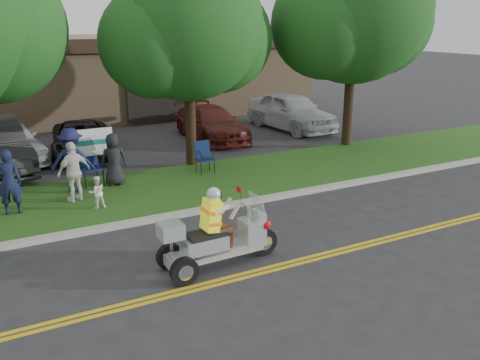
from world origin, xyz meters
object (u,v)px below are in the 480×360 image
spectator_adult_left (9,182)px  parked_car_far_left (6,141)px  parked_car_mid (81,139)px  spectator_adult_right (74,172)px  parked_car_far_right (291,111)px  lawn_chair_b (204,155)px  trike_scooter (216,240)px  parked_car_right (212,123)px  lawn_chair_a (89,162)px

spectator_adult_left → parked_car_far_left: 5.87m
parked_car_mid → spectator_adult_right: bearing=-93.3°
parked_car_mid → parked_car_far_right: parked_car_far_right is taller
spectator_adult_left → spectator_adult_right: size_ratio=1.03×
lawn_chair_b → parked_car_far_right: bearing=37.3°
lawn_chair_b → trike_scooter: bearing=-110.6°
spectator_adult_right → parked_car_mid: (1.20, 5.26, -0.31)m
spectator_adult_left → parked_car_right: bearing=-138.8°
parked_car_mid → lawn_chair_a: bearing=-88.4°
trike_scooter → spectator_adult_left: size_ratio=1.56×
parked_car_mid → parked_car_far_right: 9.41m
lawn_chair_b → spectator_adult_left: bearing=-167.7°
spectator_adult_right → parked_car_right: size_ratio=0.35×
spectator_adult_left → spectator_adult_right: (1.62, 0.25, -0.02)m
lawn_chair_b → parked_car_far_left: size_ratio=0.22×
trike_scooter → spectator_adult_left: bearing=123.3°
spectator_adult_left → parked_car_mid: bearing=-111.0°
trike_scooter → parked_car_far_right: 13.88m
spectator_adult_left → trike_scooter: bearing=131.1°
lawn_chair_a → parked_car_mid: bearing=73.9°
trike_scooter → parked_car_far_left: 11.16m
parked_car_right → lawn_chair_a: bearing=-143.8°
spectator_adult_right → parked_car_far_right: spectator_adult_right is taller
parked_car_far_left → lawn_chair_b: bearing=-52.8°
lawn_chair_b → parked_car_mid: (-2.98, 4.36, -0.06)m
trike_scooter → parked_car_right: bearing=64.0°
trike_scooter → lawn_chair_a: 6.50m
lawn_chair_a → parked_car_right: size_ratio=0.26×
trike_scooter → lawn_chair_a: (-1.14, 6.39, 0.18)m
trike_scooter → spectator_adult_left: 5.94m
spectator_adult_right → parked_car_right: (6.58, 5.51, -0.25)m
spectator_adult_left → parked_car_far_left: (0.32, 5.86, -0.18)m
parked_car_far_left → parked_car_far_right: (11.90, -0.01, 0.08)m
lawn_chair_b → parked_car_far_right: 7.96m
lawn_chair_a → spectator_adult_left: 2.73m
spectator_adult_left → parked_car_far_right: bearing=-148.3°
spectator_adult_left → parked_car_far_right: (12.22, 5.86, -0.10)m
lawn_chair_b → parked_car_right: bearing=63.5°
lawn_chair_b → spectator_adult_left: (-5.80, -1.16, 0.28)m
lawn_chair_b → parked_car_far_left: parked_car_far_left is taller
parked_car_mid → parked_car_far_right: bearing=11.7°
parked_car_right → parked_car_far_right: parked_car_far_right is taller
trike_scooter → lawn_chair_b: size_ratio=2.61×
spectator_adult_left → lawn_chair_a: bearing=-139.8°
spectator_adult_right → parked_car_mid: bearing=-124.1°
lawn_chair_b → parked_car_far_right: (6.42, 4.70, 0.17)m
lawn_chair_b → parked_car_right: parked_car_right is taller
parked_car_right → parked_car_far_right: 4.02m
trike_scooter → spectator_adult_right: size_ratio=1.60×
parked_car_far_left → parked_car_right: parked_car_far_left is taller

